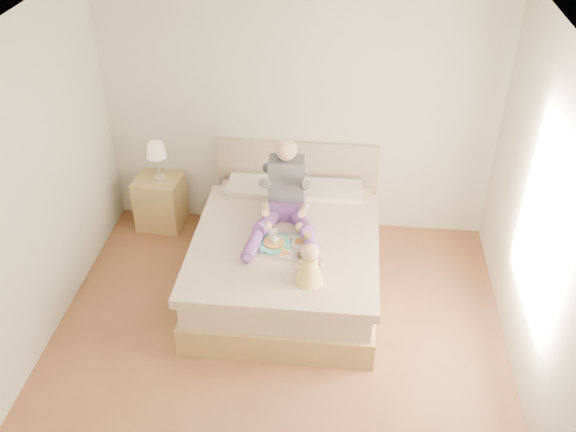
# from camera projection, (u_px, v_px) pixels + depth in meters

# --- Properties ---
(room) EXTENTS (4.02, 4.22, 2.71)m
(room) POSITION_uv_depth(u_px,v_px,m) (283.00, 212.00, 4.62)
(room) COLOR brown
(room) RESTS_ON ground
(bed) EXTENTS (1.70, 2.18, 1.00)m
(bed) POSITION_uv_depth(u_px,v_px,m) (288.00, 253.00, 6.18)
(bed) COLOR #A2844B
(bed) RESTS_ON ground
(nightstand) EXTENTS (0.51, 0.47, 0.58)m
(nightstand) POSITION_uv_depth(u_px,v_px,m) (161.00, 202.00, 6.98)
(nightstand) COLOR #A2844B
(nightstand) RESTS_ON ground
(lamp) EXTENTS (0.21, 0.21, 0.43)m
(lamp) POSITION_uv_depth(u_px,v_px,m) (156.00, 152.00, 6.61)
(lamp) COLOR silver
(lamp) RESTS_ON nightstand
(adult) EXTENTS (0.70, 0.99, 0.82)m
(adult) POSITION_uv_depth(u_px,v_px,m) (285.00, 200.00, 5.96)
(adult) COLOR #653687
(adult) RESTS_ON bed
(tray) EXTENTS (0.53, 0.43, 0.14)m
(tray) POSITION_uv_depth(u_px,v_px,m) (285.00, 244.00, 5.75)
(tray) COLOR silver
(tray) RESTS_ON bed
(baby) EXTENTS (0.26, 0.35, 0.38)m
(baby) POSITION_uv_depth(u_px,v_px,m) (309.00, 267.00, 5.28)
(baby) COLOR #FFCC50
(baby) RESTS_ON bed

